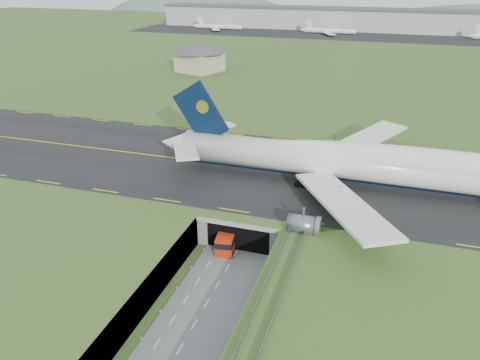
% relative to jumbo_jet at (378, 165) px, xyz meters
% --- Properties ---
extents(ground, '(900.00, 900.00, 0.00)m').
position_rel_jumbo_jet_xyz_m(ground, '(-23.03, -29.61, -11.64)').
color(ground, '#435E25').
rests_on(ground, ground).
extents(airfield_deck, '(800.00, 800.00, 6.00)m').
position_rel_jumbo_jet_xyz_m(airfield_deck, '(-23.03, -29.61, -8.64)').
color(airfield_deck, gray).
rests_on(airfield_deck, ground).
extents(trench_road, '(12.00, 75.00, 0.20)m').
position_rel_jumbo_jet_xyz_m(trench_road, '(-23.03, -37.11, -11.54)').
color(trench_road, slate).
rests_on(trench_road, ground).
extents(taxiway, '(800.00, 44.00, 0.18)m').
position_rel_jumbo_jet_xyz_m(taxiway, '(-23.03, 3.39, -5.55)').
color(taxiway, black).
rests_on(taxiway, airfield_deck).
extents(tunnel_portal, '(17.00, 22.30, 6.00)m').
position_rel_jumbo_jet_xyz_m(tunnel_portal, '(-23.03, -12.89, -8.30)').
color(tunnel_portal, gray).
rests_on(tunnel_portal, ground).
extents(guideway, '(3.00, 53.00, 7.05)m').
position_rel_jumbo_jet_xyz_m(guideway, '(-12.03, -48.72, -6.32)').
color(guideway, '#A8A8A3').
rests_on(guideway, ground).
extents(jumbo_jet, '(99.56, 63.24, 20.92)m').
position_rel_jumbo_jet_xyz_m(jumbo_jet, '(0.00, 0.00, 0.00)').
color(jumbo_jet, white).
rests_on(jumbo_jet, ground).
extents(shuttle_tram, '(4.35, 8.81, 3.42)m').
position_rel_jumbo_jet_xyz_m(shuttle_tram, '(-25.36, -20.86, -9.77)').
color(shuttle_tram, red).
rests_on(shuttle_tram, ground).
extents(service_building, '(29.96, 29.96, 12.89)m').
position_rel_jumbo_jet_xyz_m(service_building, '(-80.36, 101.40, 2.00)').
color(service_building, '#BFB88A').
rests_on(service_building, ground).
extents(cargo_terminal, '(320.00, 67.00, 15.60)m').
position_rel_jumbo_jet_xyz_m(cargo_terminal, '(-23.14, 269.81, 2.32)').
color(cargo_terminal, '#B2B2B2').
rests_on(cargo_terminal, ground).
extents(distant_hills, '(700.00, 91.00, 60.00)m').
position_rel_jumbo_jet_xyz_m(distant_hills, '(41.35, 400.39, -15.64)').
color(distant_hills, slate).
rests_on(distant_hills, ground).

